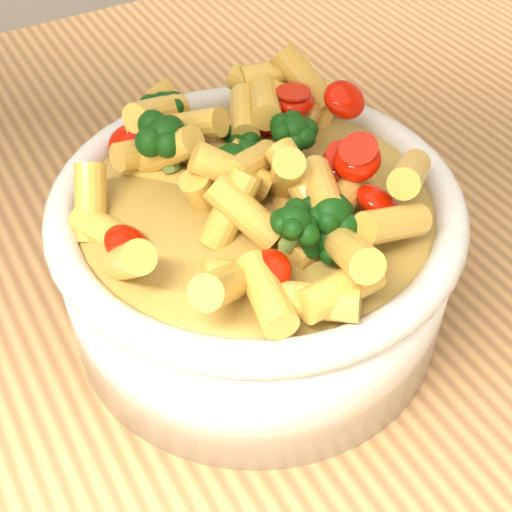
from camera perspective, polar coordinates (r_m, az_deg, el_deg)
table at (r=0.57m, az=-3.50°, el=-7.60°), size 1.20×0.80×0.90m
serving_bowl at (r=0.43m, az=-0.00°, el=0.12°), size 0.24×0.24×0.10m
pasta_salad at (r=0.39m, az=0.00°, el=6.81°), size 0.19×0.19×0.04m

